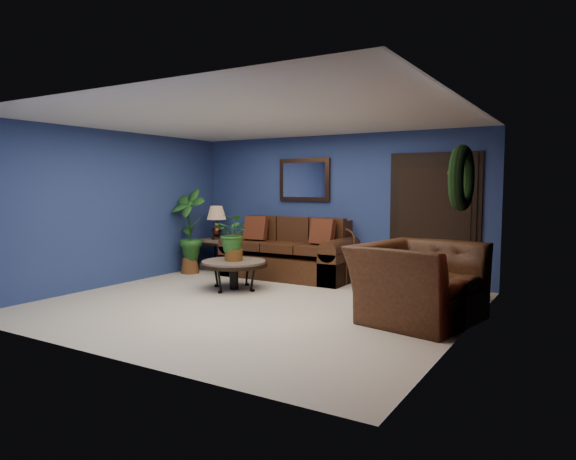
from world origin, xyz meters
The scene contains 18 objects.
floor centered at (0.00, 0.00, 0.00)m, with size 5.50×5.50×0.00m, color beige.
wall_back centered at (0.00, 2.50, 1.25)m, with size 5.50×0.04×2.50m, color navy.
wall_left centered at (-2.75, 0.00, 1.25)m, with size 0.04×5.00×2.50m, color navy.
wall_right_brick centered at (2.75, 0.00, 1.25)m, with size 0.04×5.00×2.50m, color maroon.
ceiling centered at (0.00, 0.00, 2.50)m, with size 5.50×5.00×0.02m, color silver.
crown_molding centered at (2.72, 0.00, 2.43)m, with size 0.03×5.00×0.14m, color white.
wall_mirror centered at (-0.60, 2.46, 1.72)m, with size 1.02×0.06×0.77m, color #472819.
closet_door centered at (1.75, 2.47, 1.05)m, with size 1.44×0.06×2.18m, color black.
wreath centered at (2.69, 0.05, 1.70)m, with size 0.72×0.72×0.16m, color black.
sofa centered at (-0.66, 2.09, 0.34)m, with size 2.34×1.01×1.05m.
coffee_table centered at (-0.86, 0.68, 0.39)m, with size 1.05×1.05×0.45m.
end_table centered at (-2.30, 2.05, 0.45)m, with size 0.64×0.64×0.59m.
table_lamp centered at (-2.30, 2.05, 0.99)m, with size 0.37×0.37×0.62m.
side_chair centered at (0.34, 2.12, 0.51)m, with size 0.39×0.39×0.90m.
armchair centered at (2.15, 0.33, 0.46)m, with size 1.43×1.25×0.93m, color #472A14.
coffee_plant centered at (-0.86, 0.68, 0.85)m, with size 0.59×0.53×0.73m.
floor_plant centered at (2.35, 1.69, 0.43)m, with size 0.41×0.35×0.83m.
tall_plant centered at (-2.45, 1.44, 0.85)m, with size 0.72×0.51×1.57m.
Camera 1 is at (3.94, -5.66, 1.62)m, focal length 32.00 mm.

